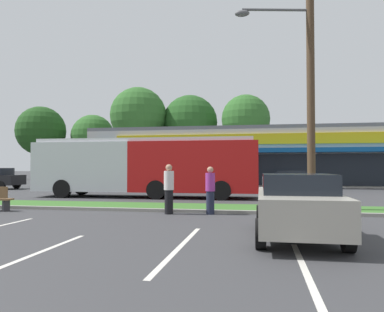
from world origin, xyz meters
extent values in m
cube|color=#386B28|center=(0.00, 14.00, 0.06)|extent=(56.00, 2.20, 0.12)
cube|color=gray|center=(0.00, 12.78, 0.06)|extent=(56.00, 0.24, 0.12)
cube|color=silver|center=(0.26, 5.33, 0.00)|extent=(0.12, 4.80, 0.01)
cube|color=silver|center=(2.92, 6.89, 0.00)|extent=(0.12, 4.80, 0.01)
cube|color=silver|center=(5.34, 5.19, 0.00)|extent=(0.12, 4.80, 0.01)
cube|color=#BCB7AD|center=(3.73, 36.46, 2.42)|extent=(28.53, 12.73, 4.83)
cube|color=black|center=(3.73, 30.06, 1.45)|extent=(23.96, 0.08, 2.51)
cube|color=#0F4C8C|center=(3.73, 29.40, 3.00)|extent=(26.82, 1.40, 0.35)
cube|color=gold|center=(3.73, 30.02, 3.96)|extent=(22.82, 0.16, 0.87)
cube|color=slate|center=(3.73, 36.46, 4.98)|extent=(28.53, 12.73, 0.30)
cylinder|color=#473323|center=(-24.05, 44.28, 2.01)|extent=(0.44, 0.44, 4.03)
sphere|color=#1E4719|center=(-24.05, 44.28, 6.45)|extent=(6.46, 6.46, 6.46)
cylinder|color=#473323|center=(-17.47, 45.98, 1.82)|extent=(0.44, 0.44, 3.63)
sphere|color=#2D6026|center=(-17.47, 45.98, 5.78)|extent=(5.73, 5.73, 5.73)
cylinder|color=#473323|center=(-10.04, 42.84, 2.69)|extent=(0.44, 0.44, 5.38)
sphere|color=#2D6026|center=(-10.04, 42.84, 7.96)|extent=(6.89, 6.89, 6.89)
cylinder|color=#473323|center=(-4.01, 45.06, 2.31)|extent=(0.44, 0.44, 4.61)
sphere|color=#23511E|center=(-4.01, 45.06, 7.20)|extent=(6.90, 6.90, 6.90)
cylinder|color=#473323|center=(2.98, 43.60, 2.60)|extent=(0.44, 0.44, 5.20)
sphere|color=#2D6026|center=(2.98, 43.60, 7.35)|extent=(5.72, 5.72, 5.72)
cylinder|color=#4C3826|center=(6.53, 13.71, 5.34)|extent=(0.30, 0.30, 10.67)
cylinder|color=#59595B|center=(5.25, 13.46, 7.68)|extent=(2.57, 0.62, 0.10)
ellipsoid|color=#59595B|center=(3.98, 13.20, 7.53)|extent=(0.56, 0.32, 0.24)
cube|color=#B71414|center=(1.12, 19.14, 1.70)|extent=(6.85, 2.64, 2.70)
cube|color=silver|center=(-5.08, 19.05, 1.70)|extent=(5.61, 2.63, 2.70)
cube|color=silver|center=(-1.67, 19.10, 3.15)|extent=(11.93, 2.46, 0.20)
cube|color=black|center=(-1.69, 20.40, 2.19)|extent=(11.40, 0.22, 1.19)
cube|color=black|center=(-7.90, 19.01, 2.02)|extent=(0.09, 2.17, 1.51)
cylinder|color=black|center=(-5.99, 17.87, 0.50)|extent=(1.00, 0.31, 1.00)
cylinder|color=black|center=(-6.02, 20.21, 0.50)|extent=(1.00, 0.31, 1.00)
cylinder|color=black|center=(-0.72, 17.94, 0.50)|extent=(1.00, 0.31, 1.00)
cylinder|color=black|center=(-0.76, 20.29, 0.50)|extent=(1.00, 0.31, 1.00)
cylinder|color=black|center=(2.68, 17.99, 0.50)|extent=(1.00, 0.31, 1.00)
cylinder|color=black|center=(2.65, 20.33, 0.50)|extent=(1.00, 0.31, 1.00)
cube|color=#333338|center=(-5.02, 11.97, 0.23)|extent=(0.08, 0.36, 0.45)
cube|color=#9E998C|center=(5.49, 8.36, 0.71)|extent=(1.81, 4.39, 0.78)
cube|color=black|center=(5.49, 8.14, 1.32)|extent=(1.60, 1.97, 0.44)
cylinder|color=black|center=(4.63, 9.72, 0.32)|extent=(0.22, 0.64, 0.64)
cylinder|color=black|center=(6.35, 9.72, 0.32)|extent=(0.22, 0.64, 0.64)
cylinder|color=black|center=(4.63, 7.00, 0.32)|extent=(0.22, 0.64, 0.64)
cylinder|color=black|center=(6.35, 7.00, 0.32)|extent=(0.22, 0.64, 0.64)
cylinder|color=black|center=(-14.07, 23.56, 0.32)|extent=(0.64, 0.22, 0.64)
cylinder|color=black|center=(-14.07, 25.34, 0.32)|extent=(0.64, 0.22, 0.64)
cube|color=navy|center=(-0.63, 24.25, 0.68)|extent=(4.23, 1.84, 0.71)
cube|color=black|center=(-0.42, 24.25, 1.30)|extent=(1.90, 1.62, 0.54)
cylinder|color=black|center=(-1.94, 23.38, 0.32)|extent=(0.64, 0.22, 0.64)
cylinder|color=black|center=(-1.94, 25.13, 0.32)|extent=(0.64, 0.22, 0.64)
cylinder|color=black|center=(0.68, 23.38, 0.32)|extent=(0.64, 0.22, 0.64)
cylinder|color=black|center=(0.68, 25.13, 0.32)|extent=(0.64, 0.22, 0.64)
cube|color=slate|center=(6.84, 24.62, 0.66)|extent=(4.14, 1.79, 0.68)
cube|color=black|center=(6.63, 24.62, 1.21)|extent=(1.86, 1.58, 0.42)
cylinder|color=black|center=(8.12, 25.47, 0.32)|extent=(0.64, 0.22, 0.64)
cylinder|color=black|center=(8.12, 23.76, 0.32)|extent=(0.64, 0.22, 0.64)
cylinder|color=black|center=(5.55, 25.47, 0.32)|extent=(0.64, 0.22, 0.64)
cylinder|color=black|center=(5.55, 23.76, 0.32)|extent=(0.64, 0.22, 0.64)
cylinder|color=black|center=(1.36, 12.25, 0.43)|extent=(0.31, 0.31, 0.87)
cylinder|color=silver|center=(1.36, 12.25, 1.21)|extent=(0.36, 0.36, 0.69)
sphere|color=tan|center=(1.36, 12.25, 1.68)|extent=(0.24, 0.24, 0.24)
cylinder|color=#1E2338|center=(2.85, 12.45, 0.41)|extent=(0.29, 0.29, 0.83)
cylinder|color=#99338C|center=(2.85, 12.45, 1.16)|extent=(0.35, 0.35, 0.66)
sphere|color=tan|center=(2.85, 12.45, 1.60)|extent=(0.23, 0.23, 0.23)
camera|label=1|loc=(4.62, -0.98, 1.73)|focal=35.05mm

